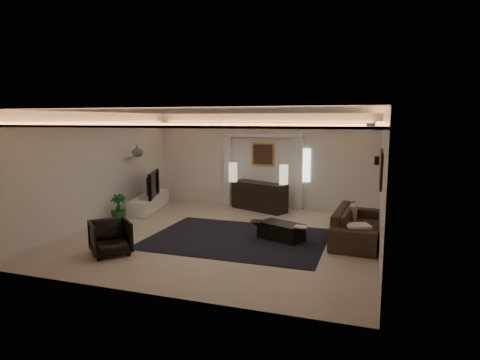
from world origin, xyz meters
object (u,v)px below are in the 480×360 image
(coffee_table, at_px, (281,231))
(armchair, at_px, (110,238))
(console, at_px, (259,197))
(sofa, at_px, (358,224))

(coffee_table, distance_m, armchair, 3.73)
(coffee_table, xyz_separation_m, armchair, (-3.06, -2.12, 0.15))
(console, distance_m, coffee_table, 3.12)
(console, distance_m, armchair, 5.24)
(sofa, distance_m, coffee_table, 1.75)
(sofa, relative_size, armchair, 3.22)
(sofa, xyz_separation_m, armchair, (-4.72, -2.64, -0.01))
(console, relative_size, armchair, 2.30)
(console, bearing_deg, armchair, -85.54)
(console, relative_size, sofa, 0.72)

